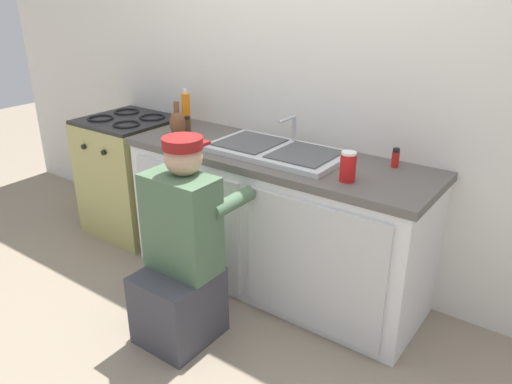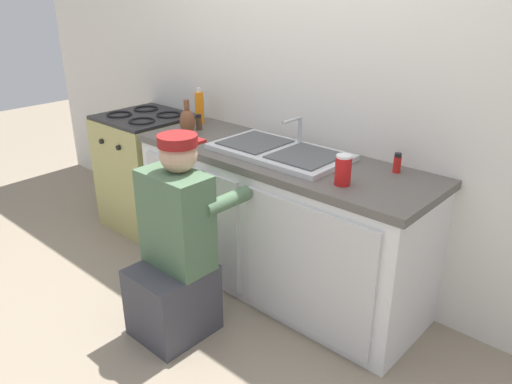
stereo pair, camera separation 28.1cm
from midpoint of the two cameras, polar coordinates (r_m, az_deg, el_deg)
The scene contains 12 objects.
ground_plane at distance 3.08m, azimuth -3.79°, elevation -12.66°, with size 12.00×12.00×0.00m, color gray.
back_wall at distance 3.08m, azimuth 3.50°, elevation 12.78°, with size 6.00×0.10×2.50m, color silver.
counter_cabinet at distance 3.06m, azimuth -0.53°, elevation -3.82°, with size 1.85×0.62×0.83m.
countertop at distance 2.90m, azimuth -0.45°, elevation 3.95°, with size 1.89×0.62×0.04m, color #5B5651.
sink_double_basin at distance 2.89m, azimuth -0.42°, elevation 4.74°, with size 0.80×0.44×0.19m.
stove_range at distance 3.90m, azimuth -15.95°, elevation 1.82°, with size 0.62×0.62×0.89m.
plumber_person at distance 2.66m, azimuth -11.59°, elevation -7.66°, with size 0.42×0.61×1.10m.
vase_decorative at distance 3.25m, azimuth -11.44°, elevation 7.66°, with size 0.10×0.10×0.23m.
spice_bottle_pepper at distance 3.37m, azimuth -10.22°, elevation 7.61°, with size 0.04×0.04×0.10m.
soda_cup_red at distance 2.48m, azimuth 7.31°, elevation 2.83°, with size 0.08×0.08×0.15m.
soap_bottle_orange at distance 3.51m, azimuth -10.31°, elevation 9.29°, with size 0.06×0.06×0.25m.
spice_bottle_red at distance 2.73m, azimuth 12.85°, elevation 3.75°, with size 0.04×0.04×0.10m.
Camera 1 is at (1.52, -1.99, 1.79)m, focal length 35.00 mm.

